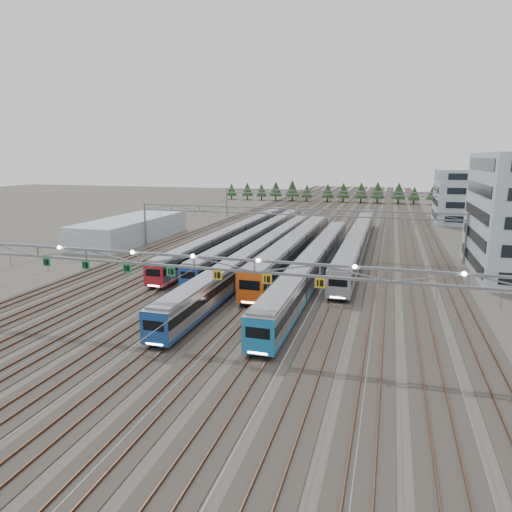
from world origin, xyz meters
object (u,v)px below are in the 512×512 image
(west_shed, at_px, (132,229))
(gantry_mid, at_px, (290,217))
(train_b, at_px, (261,235))
(gantry_near, at_px, (193,265))
(train_f, at_px, (358,239))
(gantry_far, at_px, (326,196))
(train_a, at_px, (239,234))
(train_e, at_px, (315,262))
(depot_bldg_north, at_px, (482,197))
(train_c, at_px, (262,252))
(train_d, at_px, (296,246))

(west_shed, bearing_deg, gantry_mid, -7.05)
(train_b, bearing_deg, gantry_near, -81.65)
(west_shed, bearing_deg, train_f, 1.74)
(train_f, height_order, gantry_far, gantry_far)
(gantry_near, bearing_deg, train_a, 103.75)
(train_e, height_order, train_f, train_f)
(train_a, height_order, depot_bldg_north, depot_bldg_north)
(train_b, relative_size, west_shed, 2.18)
(train_c, bearing_deg, west_shed, 156.16)
(gantry_far, bearing_deg, train_f, -74.10)
(train_d, bearing_deg, train_b, 130.13)
(train_c, bearing_deg, train_d, 45.19)
(gantry_mid, bearing_deg, gantry_far, 90.00)
(gantry_near, xyz_separation_m, west_shed, (-33.39, 44.25, -4.86))
(depot_bldg_north, bearing_deg, west_shed, -147.11)
(train_c, distance_m, gantry_near, 30.97)
(train_a, distance_m, train_b, 4.50)
(train_a, bearing_deg, train_b, -1.52)
(train_a, height_order, gantry_near, gantry_near)
(gantry_near, bearing_deg, train_b, 98.35)
(train_c, bearing_deg, train_e, -26.60)
(train_d, xyz_separation_m, depot_bldg_north, (36.27, 55.78, 4.39))
(train_c, bearing_deg, gantry_near, -85.86)
(gantry_near, bearing_deg, gantry_mid, 89.93)
(train_d, distance_m, gantry_far, 50.33)
(west_shed, bearing_deg, train_a, 3.98)
(gantry_mid, distance_m, gantry_far, 45.00)
(train_c, xyz_separation_m, gantry_near, (2.20, -30.47, 5.08))
(train_c, distance_m, train_f, 20.29)
(west_shed, bearing_deg, train_d, -14.53)
(train_c, distance_m, gantry_mid, 10.83)
(gantry_near, distance_m, west_shed, 55.65)
(train_a, bearing_deg, train_c, -59.58)
(gantry_mid, bearing_deg, west_shed, 172.95)
(train_a, relative_size, train_e, 1.15)
(gantry_far, bearing_deg, train_b, -99.71)
(train_a, relative_size, gantry_mid, 1.18)
(train_d, height_order, gantry_far, gantry_far)
(depot_bldg_north, bearing_deg, train_c, -124.06)
(train_a, bearing_deg, train_f, -0.47)
(train_a, xyz_separation_m, train_f, (22.50, -0.18, 0.09))
(gantry_mid, bearing_deg, depot_bldg_north, 52.76)
(train_d, bearing_deg, gantry_mid, 113.74)
(train_a, xyz_separation_m, train_b, (4.50, -0.12, -0.08))
(train_e, xyz_separation_m, gantry_mid, (-6.75, 14.15, 4.30))
(train_a, distance_m, train_d, 17.29)
(gantry_mid, bearing_deg, gantry_near, -90.07)
(train_e, bearing_deg, gantry_near, -104.67)
(gantry_far, bearing_deg, gantry_mid, -90.00)
(gantry_near, xyz_separation_m, gantry_mid, (0.05, 40.12, -0.70))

